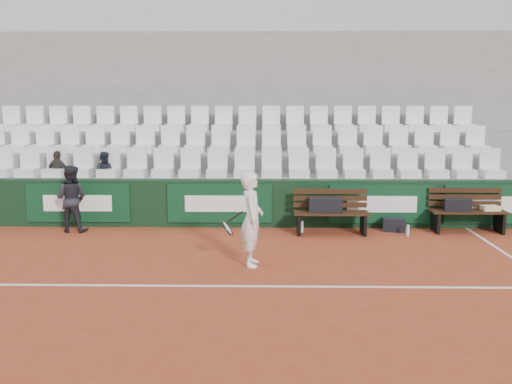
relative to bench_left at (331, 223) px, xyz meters
name	(u,v)px	position (x,y,z in m)	size (l,w,h in m)	color
ground	(212,286)	(-2.09, -3.31, -0.23)	(80.00, 80.00, 0.00)	#9E3F23
court_baseline	(212,286)	(-2.09, -3.31, -0.22)	(18.00, 0.06, 0.01)	white
back_barrier	(233,203)	(-2.02, 0.69, 0.28)	(18.00, 0.34, 1.00)	black
grandstand_tier_front	(231,198)	(-2.09, 1.32, 0.28)	(18.00, 0.95, 1.00)	gray
grandstand_tier_mid	(234,182)	(-2.09, 2.27, 0.50)	(18.00, 0.95, 1.45)	gray
grandstand_tier_back	(236,168)	(-2.09, 3.22, 0.72)	(18.00, 0.95, 1.90)	gray
grandstand_rear_wall	(237,118)	(-2.09, 3.84, 1.98)	(18.00, 0.30, 4.40)	gray
seat_row_front	(231,163)	(-2.09, 1.14, 1.09)	(11.90, 0.44, 0.63)	white
seat_row_mid	(233,139)	(-2.09, 2.09, 1.54)	(11.90, 0.44, 0.63)	white
seat_row_back	(235,118)	(-2.09, 3.04, 1.99)	(11.90, 0.44, 0.63)	white
bench_left	(331,223)	(0.00, 0.00, 0.00)	(1.50, 0.56, 0.45)	#361E10
bench_right	(467,221)	(2.80, 0.21, 0.00)	(1.50, 0.56, 0.45)	#321C0F
sports_bag_left	(326,205)	(-0.11, 0.03, 0.37)	(0.66, 0.28, 0.28)	black
sports_bag_right	(458,205)	(2.58, 0.17, 0.35)	(0.52, 0.24, 0.24)	black
towel	(490,208)	(3.26, 0.23, 0.27)	(0.35, 0.25, 0.10)	beige
sports_bag_ground	(394,225)	(1.33, 0.26, -0.09)	(0.45, 0.27, 0.27)	black
water_bottle_near	(302,227)	(-0.58, 0.10, -0.10)	(0.07, 0.07, 0.24)	silver
water_bottle_far	(408,231)	(1.51, -0.15, -0.11)	(0.06, 0.06, 0.22)	silver
tennis_player	(252,219)	(-1.54, -2.22, 0.54)	(0.68, 0.56, 1.54)	white
ball_kid	(71,199)	(-5.29, 0.12, 0.46)	(0.66, 0.52, 1.37)	black
spectator_b	(57,153)	(-5.92, 1.19, 1.28)	(0.60, 0.25, 1.02)	#312C27
spectator_c	(103,154)	(-4.90, 1.19, 1.27)	(0.49, 0.38, 1.00)	#1C222B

